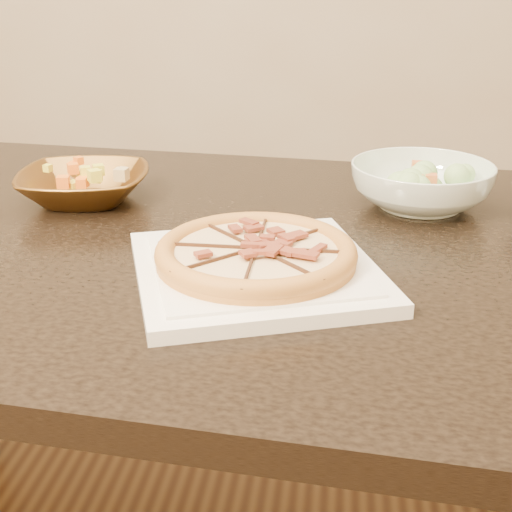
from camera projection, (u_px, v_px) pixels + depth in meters
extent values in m
cube|color=black|center=(192.00, 246.00, 1.05)|extent=(1.49, 1.03, 0.04)
cube|color=white|center=(256.00, 271.00, 0.90)|extent=(0.38, 0.38, 0.02)
cube|color=white|center=(256.00, 263.00, 0.89)|extent=(0.32, 0.32, 0.00)
cylinder|color=#CF8039|center=(256.00, 257.00, 0.89)|extent=(0.25, 0.25, 0.01)
torus|color=#CF8039|center=(256.00, 252.00, 0.89)|extent=(0.25, 0.25, 0.03)
cylinder|color=beige|center=(256.00, 252.00, 0.89)|extent=(0.20, 0.20, 0.01)
cube|color=#351D0F|center=(256.00, 249.00, 0.88)|extent=(0.00, 0.25, 0.01)
cube|color=#351D0F|center=(256.00, 249.00, 0.88)|extent=(0.18, 0.18, 0.01)
cube|color=#351D0F|center=(256.00, 249.00, 0.88)|extent=(0.25, 0.00, 0.01)
cube|color=#351D0F|center=(256.00, 249.00, 0.88)|extent=(0.18, 0.18, 0.01)
cube|color=#9F5133|center=(270.00, 247.00, 0.88)|extent=(0.02, 0.01, 0.00)
cube|color=#9F5133|center=(289.00, 244.00, 0.89)|extent=(0.03, 0.02, 0.00)
cube|color=#9F5133|center=(302.00, 238.00, 0.91)|extent=(0.03, 0.02, 0.00)
cube|color=#9F5133|center=(271.00, 241.00, 0.90)|extent=(0.03, 0.03, 0.00)
cube|color=#9F5133|center=(276.00, 235.00, 0.92)|extent=(0.02, 0.03, 0.00)
cube|color=#9F5133|center=(270.00, 227.00, 0.95)|extent=(0.02, 0.03, 0.00)
cube|color=#9F5133|center=(256.00, 237.00, 0.91)|extent=(0.02, 0.03, 0.00)
cube|color=#9F5133|center=(243.00, 231.00, 0.93)|extent=(0.02, 0.03, 0.00)
cube|color=#9F5133|center=(223.00, 228.00, 0.94)|extent=(0.03, 0.03, 0.00)
cube|color=#9F5133|center=(233.00, 239.00, 0.91)|extent=(0.03, 0.02, 0.00)
cube|color=#9F5133|center=(211.00, 239.00, 0.91)|extent=(0.03, 0.02, 0.00)
cube|color=#9F5133|center=(238.00, 245.00, 0.89)|extent=(0.02, 0.01, 0.00)
cube|color=#9F5133|center=(219.00, 249.00, 0.88)|extent=(0.03, 0.02, 0.00)
cube|color=#9F5133|center=(204.00, 256.00, 0.86)|extent=(0.03, 0.02, 0.00)
cube|color=#9F5133|center=(238.00, 252.00, 0.87)|extent=(0.03, 0.03, 0.00)
cube|color=#9F5133|center=(233.00, 260.00, 0.84)|extent=(0.02, 0.03, 0.00)
cube|color=#9F5133|center=(238.00, 270.00, 0.82)|extent=(0.02, 0.03, 0.00)
cube|color=#9F5133|center=(257.00, 258.00, 0.85)|extent=(0.02, 0.03, 0.00)
cube|color=#9F5133|center=(271.00, 265.00, 0.83)|extent=(0.02, 0.03, 0.00)
cube|color=#9F5133|center=(265.00, 251.00, 0.87)|extent=(0.03, 0.03, 0.00)
cube|color=#9F5133|center=(284.00, 255.00, 0.86)|extent=(0.03, 0.02, 0.00)
cube|color=#9F5133|center=(307.00, 255.00, 0.86)|extent=(0.03, 0.02, 0.00)
imported|color=brown|center=(84.00, 186.00, 1.18)|extent=(0.24, 0.24, 0.05)
cube|color=tan|center=(82.00, 162.00, 1.16)|extent=(0.03, 0.03, 0.03)
cube|color=orange|center=(91.00, 162.00, 1.17)|extent=(0.03, 0.03, 0.03)
cube|color=yellow|center=(98.00, 160.00, 1.18)|extent=(0.03, 0.03, 0.03)
cube|color=tan|center=(100.00, 157.00, 1.20)|extent=(0.03, 0.03, 0.03)
cube|color=orange|center=(84.00, 161.00, 1.17)|extent=(0.03, 0.03, 0.03)
cube|color=yellow|center=(81.00, 159.00, 1.18)|extent=(0.03, 0.03, 0.03)
cube|color=tan|center=(73.00, 158.00, 1.19)|extent=(0.03, 0.03, 0.03)
cube|color=orange|center=(81.00, 162.00, 1.16)|extent=(0.03, 0.03, 0.03)
cube|color=yellow|center=(73.00, 162.00, 1.16)|extent=(0.03, 0.03, 0.03)
cube|color=tan|center=(63.00, 164.00, 1.15)|extent=(0.03, 0.03, 0.03)
cube|color=orange|center=(56.00, 167.00, 1.14)|extent=(0.03, 0.03, 0.03)
cube|color=yellow|center=(78.00, 164.00, 1.15)|extent=(0.03, 0.03, 0.03)
cube|color=tan|center=(77.00, 166.00, 1.14)|extent=(0.03, 0.03, 0.03)
cube|color=orange|center=(83.00, 168.00, 1.13)|extent=(0.03, 0.03, 0.03)
cube|color=yellow|center=(83.00, 163.00, 1.16)|extent=(0.03, 0.03, 0.03)
cube|color=tan|center=(90.00, 164.00, 1.15)|extent=(0.03, 0.03, 0.03)
imported|color=white|center=(421.00, 186.00, 1.15)|extent=(0.28, 0.28, 0.07)
sphere|color=#A8D578|center=(424.00, 153.00, 1.13)|extent=(0.04, 0.04, 0.04)
sphere|color=#A8D578|center=(436.00, 152.00, 1.13)|extent=(0.04, 0.04, 0.04)
sphere|color=#A8D578|center=(438.00, 148.00, 1.15)|extent=(0.04, 0.04, 0.04)
sphere|color=#A8D578|center=(424.00, 151.00, 1.14)|extent=(0.04, 0.04, 0.04)
sphere|color=#A8D578|center=(415.00, 148.00, 1.16)|extent=(0.04, 0.04, 0.04)
sphere|color=#A8D578|center=(423.00, 153.00, 1.13)|extent=(0.04, 0.04, 0.04)
sphere|color=#A8D578|center=(409.00, 152.00, 1.13)|extent=(0.04, 0.04, 0.04)
sphere|color=#A8D578|center=(396.00, 154.00, 1.12)|extent=(0.04, 0.04, 0.04)
sphere|color=#A8D578|center=(418.00, 154.00, 1.12)|extent=(0.04, 0.04, 0.04)
sphere|color=#A8D578|center=(418.00, 158.00, 1.10)|extent=(0.04, 0.04, 0.04)
sphere|color=#A8D578|center=(425.00, 154.00, 1.12)|extent=(0.04, 0.04, 0.04)
sphere|color=#A8D578|center=(435.00, 157.00, 1.10)|extent=(0.04, 0.04, 0.04)
sphere|color=#A8D578|center=(454.00, 158.00, 1.10)|extent=(0.04, 0.04, 0.04)
cube|color=orange|center=(439.00, 156.00, 1.15)|extent=(0.02, 0.02, 0.01)
cube|color=orange|center=(414.00, 153.00, 1.16)|extent=(0.02, 0.02, 0.01)
cube|color=orange|center=(401.00, 158.00, 1.13)|extent=(0.02, 0.02, 0.01)
cube|color=orange|center=(420.00, 164.00, 1.10)|extent=(0.02, 0.02, 0.01)
cube|color=orange|center=(444.00, 162.00, 1.11)|extent=(0.02, 0.02, 0.01)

